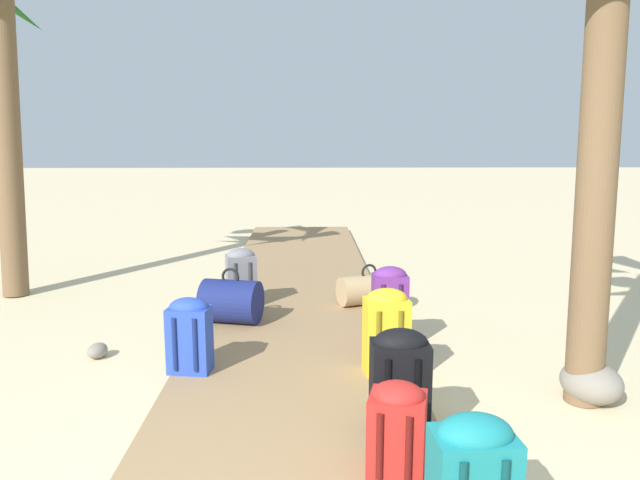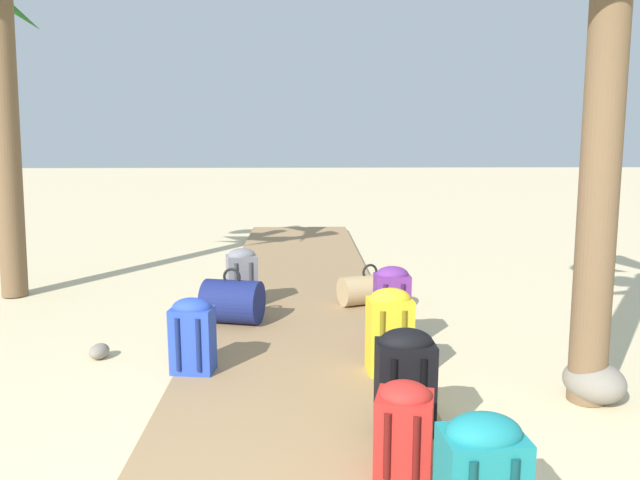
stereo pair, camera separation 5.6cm
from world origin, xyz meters
name	(u,v)px [view 2 (the right image)]	position (x,y,z in m)	size (l,w,h in m)	color
ground_plane	(298,324)	(0.00, 3.73, 0.00)	(60.00, 60.00, 0.00)	beige
boardwalk	(298,294)	(0.00, 4.66, 0.04)	(1.70, 9.32, 0.08)	#9E7A51
backpack_purple	(392,301)	(0.77, 3.09, 0.40)	(0.28, 0.23, 0.60)	#6B2D84
duffel_bag_navy	(232,301)	(-0.57, 3.56, 0.27)	(0.57, 0.49, 0.50)	navy
backpack_yellow	(390,329)	(0.65, 2.39, 0.40)	(0.32, 0.25, 0.60)	gold
backpack_blue	(192,333)	(-0.72, 2.43, 0.36)	(0.31, 0.24, 0.53)	#2847B7
backpack_grey	(242,276)	(-0.54, 4.10, 0.38)	(0.33, 0.29, 0.57)	slate
backpack_teal	(482,470)	(0.78, 0.68, 0.35)	(0.35, 0.28, 0.51)	#197A7F
backpack_red	(404,427)	(0.53, 1.10, 0.33)	(0.32, 0.30, 0.47)	red
backpack_black	(405,378)	(0.61, 1.55, 0.39)	(0.32, 0.24, 0.59)	black
duffel_bag_tan	(370,289)	(0.71, 4.13, 0.23)	(0.65, 0.47, 0.40)	tan
rock_right_mid	(594,381)	(1.94, 2.06, 0.13)	(0.36, 0.40, 0.27)	gray
rock_left_far	(99,351)	(-1.54, 2.92, 0.06)	(0.18, 0.14, 0.12)	gray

